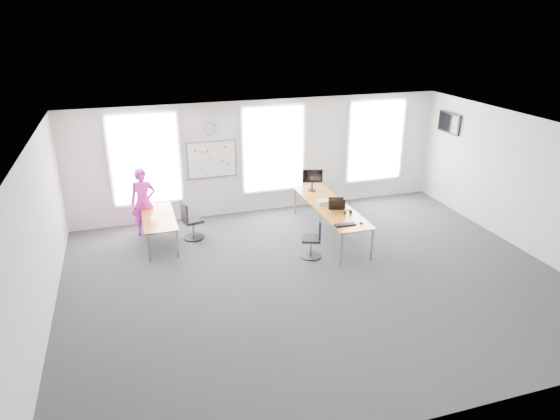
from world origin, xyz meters
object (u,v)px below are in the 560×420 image
object	(u,v)px
desk_left	(159,219)
person	(144,202)
chair_right	(314,240)
chair_left	(191,222)
monitor	(312,178)
keyboard	(345,225)
desk_right	(330,207)
headphones	(348,212)

from	to	relation	value
desk_left	person	distance (m)	0.73
chair_right	chair_left	size ratio (longest dim) A/B	0.95
desk_left	chair_left	distance (m)	0.76
person	monitor	world-z (taller)	person
keyboard	chair_left	bearing A→B (deg)	146.89
desk_left	chair_right	xyz separation A→B (m)	(3.18, -1.75, -0.22)
monitor	chair_left	bearing A→B (deg)	-158.06
keyboard	monitor	size ratio (longest dim) A/B	0.82
chair_right	monitor	xyz separation A→B (m)	(0.75, 2.08, 0.72)
desk_right	monitor	world-z (taller)	monitor
chair_right	headphones	distance (m)	1.11
desk_right	keyboard	bearing A→B (deg)	-97.52
desk_left	monitor	bearing A→B (deg)	4.91
chair_left	person	size ratio (longest dim) A/B	0.57
desk_right	person	bearing A→B (deg)	161.87
chair_left	desk_left	bearing A→B (deg)	80.02
chair_left	keyboard	bearing A→B (deg)	-134.74
desk_left	headphones	distance (m)	4.37
desk_left	headphones	world-z (taller)	headphones
keyboard	chair_right	bearing A→B (deg)	160.36
monitor	chair_right	bearing A→B (deg)	-93.48
chair_right	monitor	bearing A→B (deg)	-178.69
person	keyboard	size ratio (longest dim) A/B	3.53
person	keyboard	distance (m)	4.85
desk_right	monitor	size ratio (longest dim) A/B	5.50
chair_left	monitor	size ratio (longest dim) A/B	1.65
desk_right	headphones	bearing A→B (deg)	-75.14
desk_left	chair_left	xyz separation A→B (m)	(0.73, 0.02, -0.20)
chair_right	keyboard	world-z (taller)	chair_right
keyboard	desk_right	bearing A→B (deg)	82.24
desk_left	chair_right	bearing A→B (deg)	-28.76
person	monitor	bearing A→B (deg)	0.68
person	monitor	size ratio (longest dim) A/B	2.90
headphones	monitor	distance (m)	1.77
chair_right	headphones	world-z (taller)	chair_right
desk_right	chair_left	size ratio (longest dim) A/B	3.33
person	headphones	size ratio (longest dim) A/B	9.34
chair_left	monitor	bearing A→B (deg)	-96.27
chair_left	chair_right	bearing A→B (deg)	-137.71
headphones	monitor	size ratio (longest dim) A/B	0.31
chair_left	headphones	xyz separation A→B (m)	(3.41, -1.41, 0.40)
chair_left	keyboard	size ratio (longest dim) A/B	2.01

